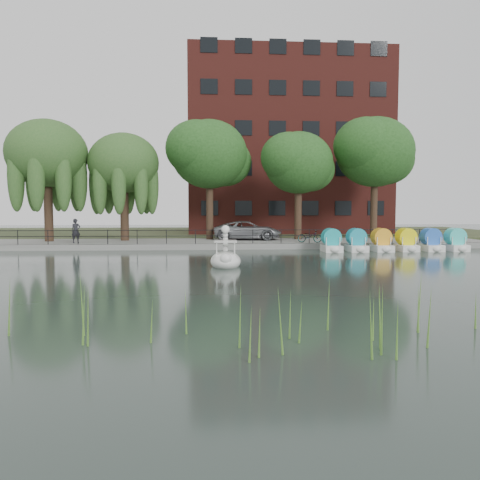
{
  "coord_description": "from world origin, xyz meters",
  "views": [
    {
      "loc": [
        -1.02,
        -19.24,
        2.93
      ],
      "look_at": [
        0.5,
        4.0,
        1.3
      ],
      "focal_mm": 35.0,
      "sensor_mm": 36.0,
      "label": 1
    }
  ],
  "objects": [
    {
      "name": "ground_plane",
      "position": [
        0.0,
        0.0,
        0.0
      ],
      "size": [
        120.0,
        120.0,
        0.0
      ],
      "primitive_type": "plane",
      "color": "#394542"
    },
    {
      "name": "promenade",
      "position": [
        0.0,
        16.0,
        0.2
      ],
      "size": [
        40.0,
        6.0,
        0.4
      ],
      "primitive_type": "cube",
      "color": "gray",
      "rests_on": "ground_plane"
    },
    {
      "name": "kerb",
      "position": [
        0.0,
        13.05,
        0.2
      ],
      "size": [
        40.0,
        0.25,
        0.4
      ],
      "primitive_type": "cube",
      "color": "gray",
      "rests_on": "ground_plane"
    },
    {
      "name": "land_strip",
      "position": [
        0.0,
        30.0,
        0.18
      ],
      "size": [
        60.0,
        22.0,
        0.36
      ],
      "primitive_type": "cube",
      "color": "#47512D",
      "rests_on": "ground_plane"
    },
    {
      "name": "railing",
      "position": [
        0.0,
        13.25,
        1.15
      ],
      "size": [
        32.0,
        0.05,
        1.0
      ],
      "color": "black",
      "rests_on": "promenade"
    },
    {
      "name": "apartment_building",
      "position": [
        7.0,
        29.97,
        9.36
      ],
      "size": [
        20.0,
        10.07,
        18.0
      ],
      "color": "#4C1E16",
      "rests_on": "land_strip"
    },
    {
      "name": "willow_left",
      "position": [
        -13.0,
        16.5,
        6.87
      ],
      "size": [
        5.88,
        5.88,
        9.01
      ],
      "color": "#473323",
      "rests_on": "promenade"
    },
    {
      "name": "willow_mid",
      "position": [
        -7.5,
        17.0,
        6.25
      ],
      "size": [
        5.32,
        5.32,
        8.15
      ],
      "color": "#473323",
      "rests_on": "promenade"
    },
    {
      "name": "broadleaf_center",
      "position": [
        -1.0,
        18.0,
        7.06
      ],
      "size": [
        6.0,
        6.0,
        9.25
      ],
      "color": "#473323",
      "rests_on": "promenade"
    },
    {
      "name": "broadleaf_right",
      "position": [
        6.0,
        17.5,
        6.39
      ],
      "size": [
        5.4,
        5.4,
        8.32
      ],
      "color": "#473323",
      "rests_on": "promenade"
    },
    {
      "name": "broadleaf_far",
      "position": [
        12.5,
        18.5,
        7.4
      ],
      "size": [
        6.3,
        6.3,
        9.71
      ],
      "color": "#473323",
      "rests_on": "promenade"
    },
    {
      "name": "minivan",
      "position": [
        1.95,
        17.17,
        1.24
      ],
      "size": [
        3.34,
        6.28,
        1.68
      ],
      "primitive_type": "imported",
      "rotation": [
        0.0,
        0.0,
        1.48
      ],
      "color": "gray",
      "rests_on": "promenade"
    },
    {
      "name": "bicycle",
      "position": [
        6.18,
        13.98,
        0.9
      ],
      "size": [
        1.07,
        1.82,
        1.0
      ],
      "primitive_type": "imported",
      "rotation": [
        0.0,
        0.0,
        1.28
      ],
      "color": "gray",
      "rests_on": "promenade"
    },
    {
      "name": "pedestrian",
      "position": [
        -10.5,
        14.6,
        1.39
      ],
      "size": [
        0.86,
        0.79,
        1.98
      ],
      "primitive_type": "imported",
      "rotation": [
        0.0,
        0.0,
        0.56
      ],
      "color": "black",
      "rests_on": "promenade"
    },
    {
      "name": "swan_boat",
      "position": [
        -0.22,
        3.87,
        0.44
      ],
      "size": [
        1.57,
        2.5,
        2.02
      ],
      "rotation": [
        0.0,
        0.0,
        -0.03
      ],
      "color": "white",
      "rests_on": "ground_plane"
    },
    {
      "name": "pedal_boat_row",
      "position": [
        11.29,
        11.17,
        0.61
      ],
      "size": [
        9.65,
        1.7,
        1.4
      ],
      "color": "white",
      "rests_on": "ground_plane"
    },
    {
      "name": "reed_bank",
      "position": [
        2.0,
        -9.5,
        0.6
      ],
      "size": [
        24.0,
        2.4,
        1.2
      ],
      "color": "#669938",
      "rests_on": "ground_plane"
    }
  ]
}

